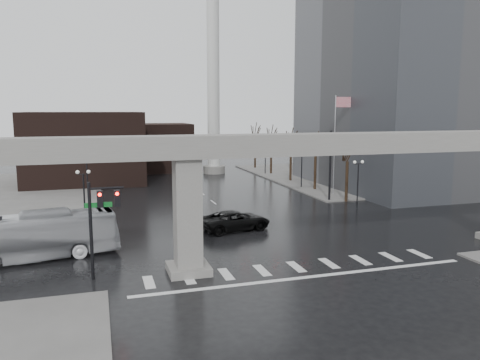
{
  "coord_description": "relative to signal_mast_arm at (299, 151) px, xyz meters",
  "views": [
    {
      "loc": [
        -12.2,
        -28.25,
        10.2
      ],
      "look_at": [
        -1.01,
        8.38,
        4.5
      ],
      "focal_mm": 35.0,
      "sensor_mm": 36.0,
      "label": 1
    }
  ],
  "objects": [
    {
      "name": "ground",
      "position": [
        -8.99,
        -18.8,
        -5.83
      ],
      "size": [
        160.0,
        160.0,
        0.0
      ],
      "primitive_type": "plane",
      "color": "black",
      "rests_on": "ground"
    },
    {
      "name": "sidewalk_ne",
      "position": [
        17.01,
        17.2,
        -5.75
      ],
      "size": [
        28.0,
        36.0,
        0.15
      ],
      "primitive_type": "cube",
      "color": "slate",
      "rests_on": "ground"
    },
    {
      "name": "elevated_guideway",
      "position": [
        -7.73,
        -18.8,
        1.05
      ],
      "size": [
        48.0,
        2.6,
        8.7
      ],
      "color": "gray",
      "rests_on": "ground"
    },
    {
      "name": "office_tower",
      "position": [
        19.01,
        7.2,
        15.17
      ],
      "size": [
        22.0,
        26.0,
        42.0
      ],
      "primitive_type": "cube",
      "color": "slate",
      "rests_on": "ground"
    },
    {
      "name": "building_far_left",
      "position": [
        -22.99,
        23.2,
        -0.83
      ],
      "size": [
        16.0,
        14.0,
        10.0
      ],
      "primitive_type": "cube",
      "color": "black",
      "rests_on": "ground"
    },
    {
      "name": "building_far_mid",
      "position": [
        -10.99,
        33.2,
        -1.83
      ],
      "size": [
        10.0,
        10.0,
        8.0
      ],
      "primitive_type": "cube",
      "color": "black",
      "rests_on": "ground"
    },
    {
      "name": "smokestack",
      "position": [
        -2.99,
        27.2,
        7.52
      ],
      "size": [
        3.6,
        3.6,
        30.0
      ],
      "color": "silver",
      "rests_on": "ground"
    },
    {
      "name": "signal_mast_arm",
      "position": [
        0.0,
        0.0,
        0.0
      ],
      "size": [
        12.12,
        0.43,
        8.0
      ],
      "color": "black",
      "rests_on": "ground"
    },
    {
      "name": "signal_left_pole",
      "position": [
        -21.24,
        -18.3,
        -1.76
      ],
      "size": [
        2.3,
        0.3,
        6.0
      ],
      "color": "black",
      "rests_on": "ground"
    },
    {
      "name": "flagpole_assembly",
      "position": [
        6.3,
        3.2,
        1.7
      ],
      "size": [
        2.06,
        0.12,
        12.0
      ],
      "color": "silver",
      "rests_on": "ground"
    },
    {
      "name": "lamp_right_0",
      "position": [
        4.51,
        -4.8,
        -2.36
      ],
      "size": [
        1.22,
        0.32,
        5.11
      ],
      "color": "black",
      "rests_on": "ground"
    },
    {
      "name": "lamp_right_1",
      "position": [
        4.51,
        9.2,
        -2.36
      ],
      "size": [
        1.22,
        0.32,
        5.11
      ],
      "color": "black",
      "rests_on": "ground"
    },
    {
      "name": "lamp_right_2",
      "position": [
        4.51,
        23.2,
        -2.36
      ],
      "size": [
        1.22,
        0.32,
        5.11
      ],
      "color": "black",
      "rests_on": "ground"
    },
    {
      "name": "lamp_left_0",
      "position": [
        -22.49,
        -4.8,
        -2.36
      ],
      "size": [
        1.22,
        0.32,
        5.11
      ],
      "color": "black",
      "rests_on": "ground"
    },
    {
      "name": "lamp_left_1",
      "position": [
        -22.49,
        9.2,
        -2.36
      ],
      "size": [
        1.22,
        0.32,
        5.11
      ],
      "color": "black",
      "rests_on": "ground"
    },
    {
      "name": "lamp_left_2",
      "position": [
        -22.49,
        23.2,
        -2.36
      ],
      "size": [
        1.22,
        0.32,
        5.11
      ],
      "color": "black",
      "rests_on": "ground"
    },
    {
      "name": "tree_right_0",
      "position": [
        5.54,
        -0.78,
        -3.04
      ],
      "size": [
        1.09,
        1.58,
        7.5
      ],
      "color": "black",
      "rests_on": "ground"
    },
    {
      "name": "tree_right_1",
      "position": [
        5.54,
        7.22,
        -2.98
      ],
      "size": [
        1.09,
        1.61,
        7.67
      ],
      "color": "black",
      "rests_on": "ground"
    },
    {
      "name": "tree_right_2",
      "position": [
        5.54,
        15.22,
        -2.91
      ],
      "size": [
        1.1,
        1.63,
        7.85
      ],
      "color": "black",
      "rests_on": "ground"
    },
    {
      "name": "tree_right_3",
      "position": [
        5.54,
        23.22,
        -2.85
      ],
      "size": [
        1.11,
        1.66,
        8.02
      ],
      "color": "black",
      "rests_on": "ground"
    },
    {
      "name": "tree_right_4",
      "position": [
        5.54,
        31.22,
        -2.79
      ],
      "size": [
        1.12,
        1.69,
        8.19
      ],
      "color": "black",
      "rests_on": "ground"
    },
    {
      "name": "pickup_truck",
      "position": [
        -10.11,
        -9.43,
        -4.98
      ],
      "size": [
        6.49,
        3.83,
        1.69
      ],
      "primitive_type": "imported",
      "rotation": [
        0.0,
        0.0,
        1.75
      ],
      "color": "black",
      "rests_on": "ground"
    },
    {
      "name": "city_bus",
      "position": [
        -25.97,
        -13.17,
        -4.17
      ],
      "size": [
        12.17,
        4.66,
        3.31
      ],
      "primitive_type": "imported",
      "rotation": [
        0.0,
        0.0,
        1.73
      ],
      "color": "silver",
      "rests_on": "ground"
    }
  ]
}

